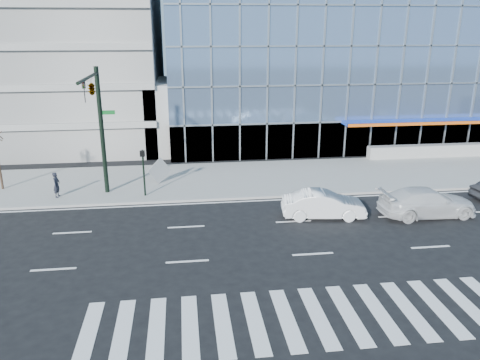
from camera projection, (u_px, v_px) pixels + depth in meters
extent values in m
plane|color=black|center=(293.00, 221.00, 26.22)|extent=(160.00, 160.00, 0.00)
cube|color=gray|center=(268.00, 177.00, 33.74)|extent=(120.00, 8.00, 0.15)
cube|color=#6683AA|center=(367.00, 56.00, 50.09)|extent=(42.00, 26.00, 15.00)
cube|color=gray|center=(33.00, 32.00, 45.26)|extent=(24.00, 24.00, 20.00)
cube|color=gray|center=(181.00, 115.00, 41.55)|extent=(6.00, 8.00, 6.00)
cylinder|color=black|center=(102.00, 132.00, 29.28)|extent=(0.28, 0.28, 8.00)
cylinder|color=black|center=(88.00, 78.00, 25.52)|extent=(0.18, 5.60, 0.18)
imported|color=black|center=(84.00, 92.00, 24.39)|extent=(0.18, 0.22, 1.10)
imported|color=black|center=(92.00, 87.00, 26.46)|extent=(0.48, 2.24, 0.90)
cube|color=#0C591E|center=(108.00, 112.00, 28.96)|extent=(0.90, 0.05, 0.25)
cylinder|color=black|center=(144.00, 173.00, 29.41)|extent=(0.12, 0.12, 3.00)
cube|color=black|center=(142.00, 154.00, 28.87)|extent=(0.30, 0.25, 0.35)
imported|color=silver|center=(427.00, 202.00, 26.84)|extent=(5.62, 2.39, 1.62)
imported|color=white|center=(323.00, 205.00, 26.59)|extent=(4.85, 2.17, 1.55)
imported|color=black|center=(57.00, 185.00, 29.37)|extent=(0.49, 0.65, 1.61)
cube|color=#A8A8A8|center=(160.00, 170.00, 31.94)|extent=(1.57, 1.03, 1.82)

